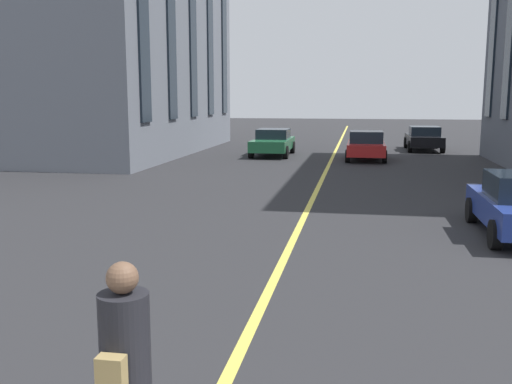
{
  "coord_description": "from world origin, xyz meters",
  "views": [
    {
      "loc": [
        -1.43,
        -1.35,
        3.02
      ],
      "look_at": [
        9.22,
        0.57,
        1.23
      ],
      "focal_mm": 40.52,
      "sensor_mm": 36.0,
      "label": 1
    }
  ],
  "objects_px": {
    "pedestrian_near": "(126,379)",
    "car_green_parked_b": "(273,142)",
    "car_black_parked_a": "(424,138)",
    "car_red_far": "(366,146)"
  },
  "relations": [
    {
      "from": "car_red_far",
      "to": "pedestrian_near",
      "type": "bearing_deg",
      "value": 175.42
    },
    {
      "from": "car_red_far",
      "to": "pedestrian_near",
      "type": "xyz_separation_m",
      "value": [
        -24.45,
        1.96,
        0.23
      ]
    },
    {
      "from": "car_black_parked_a",
      "to": "pedestrian_near",
      "type": "relative_size",
      "value": 2.4
    },
    {
      "from": "pedestrian_near",
      "to": "car_green_parked_b",
      "type": "bearing_deg",
      "value": 6.14
    },
    {
      "from": "car_black_parked_a",
      "to": "car_green_parked_b",
      "type": "relative_size",
      "value": 1.0
    },
    {
      "from": "car_black_parked_a",
      "to": "pedestrian_near",
      "type": "bearing_deg",
      "value": 170.16
    },
    {
      "from": "car_green_parked_b",
      "to": "pedestrian_near",
      "type": "xyz_separation_m",
      "value": [
        -25.78,
        -2.77,
        0.22
      ]
    },
    {
      "from": "car_green_parked_b",
      "to": "car_red_far",
      "type": "bearing_deg",
      "value": -105.69
    },
    {
      "from": "car_green_parked_b",
      "to": "pedestrian_near",
      "type": "height_order",
      "value": "pedestrian_near"
    },
    {
      "from": "car_red_far",
      "to": "pedestrian_near",
      "type": "distance_m",
      "value": 24.53
    }
  ]
}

